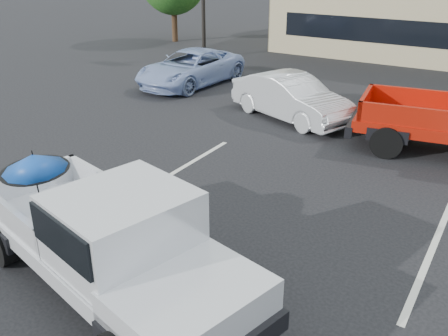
{
  "coord_description": "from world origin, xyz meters",
  "views": [
    {
      "loc": [
        3.77,
        -6.64,
        5.01
      ],
      "look_at": [
        -0.59,
        0.49,
        1.3
      ],
      "focal_mm": 40.0,
      "sensor_mm": 36.0,
      "label": 1
    }
  ],
  "objects": [
    {
      "name": "ground",
      "position": [
        0.0,
        0.0,
        0.0
      ],
      "size": [
        90.0,
        90.0,
        0.0
      ],
      "primitive_type": "plane",
      "color": "black",
      "rests_on": "ground"
    },
    {
      "name": "stripe_left",
      "position": [
        -3.0,
        2.0,
        0.0
      ],
      "size": [
        0.12,
        5.0,
        0.01
      ],
      "primitive_type": "cube",
      "color": "silver",
      "rests_on": "ground"
    },
    {
      "name": "stripe_right",
      "position": [
        3.0,
        2.0,
        0.0
      ],
      "size": [
        0.12,
        5.0,
        0.01
      ],
      "primitive_type": "cube",
      "color": "silver",
      "rests_on": "ground"
    },
    {
      "name": "silver_pickup",
      "position": [
        -0.91,
        -2.09,
        1.05
      ],
      "size": [
        6.0,
        3.31,
        2.06
      ],
      "rotation": [
        0.0,
        0.0,
        -0.25
      ],
      "color": "black",
      "rests_on": "ground"
    },
    {
      "name": "silver_sedan",
      "position": [
        -2.34,
        7.4,
        0.7
      ],
      "size": [
        4.48,
        2.91,
        1.39
      ],
      "primitive_type": "imported",
      "rotation": [
        0.0,
        0.0,
        1.2
      ],
      "color": "silver",
      "rests_on": "ground"
    },
    {
      "name": "blue_suv",
      "position": [
        -7.49,
        9.27,
        0.67
      ],
      "size": [
        2.59,
        5.0,
        1.35
      ],
      "primitive_type": "imported",
      "rotation": [
        0.0,
        0.0,
        -0.08
      ],
      "color": "#91A8D9",
      "rests_on": "ground"
    }
  ]
}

